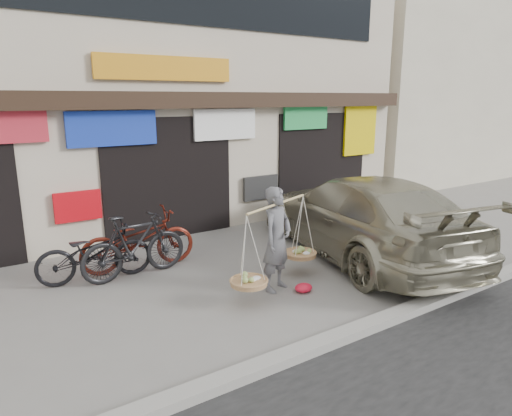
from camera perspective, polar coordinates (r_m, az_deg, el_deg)
ground at (r=7.72m, az=0.06°, el=-10.05°), size 70.00×70.00×0.00m
kerb at (r=6.30m, az=10.55°, el=-15.49°), size 70.00×0.25×0.12m
shophouse_block at (r=12.92m, az=-16.42°, el=14.64°), size 14.00×6.32×7.00m
neighbor_east at (r=21.66m, az=20.54°, el=13.06°), size 12.00×7.00×6.40m
street_vendor at (r=7.44m, az=2.63°, el=-4.38°), size 2.02×1.13×1.73m
bike_0 at (r=8.37m, az=-19.54°, el=-5.25°), size 1.99×0.88×1.01m
bike_1 at (r=8.30m, az=-14.96°, el=-4.58°), size 1.94×0.67×1.15m
bike_2 at (r=8.68m, az=-14.52°, el=-3.90°), size 2.15×0.90×1.10m
suv at (r=9.36m, az=12.92°, el=-0.92°), size 3.37×5.90×1.61m
red_bag at (r=7.62m, az=5.96°, el=-9.88°), size 0.31×0.25×0.14m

